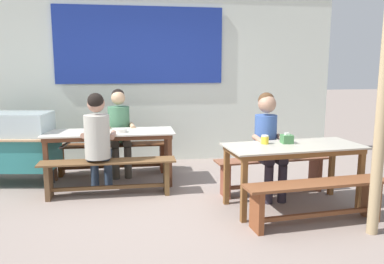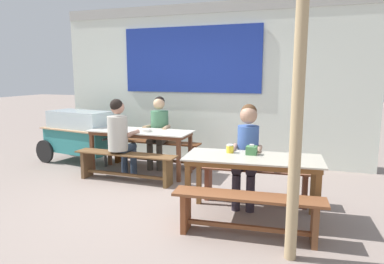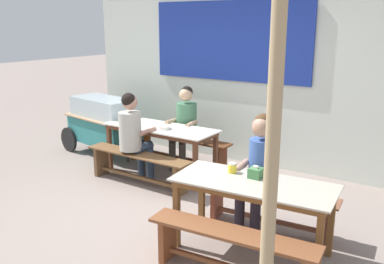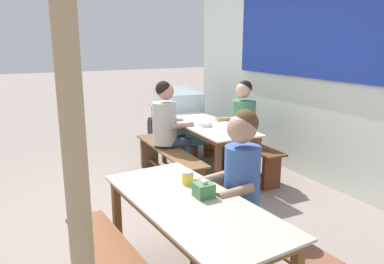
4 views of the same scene
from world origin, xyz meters
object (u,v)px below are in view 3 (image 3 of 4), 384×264
(bench_far_back, at_px, (181,146))
(condiment_jar, at_px, (232,168))
(food_cart, at_px, (103,122))
(person_left_back_turned, at_px, (133,131))
(tissue_box, at_px, (255,173))
(dining_table_near, at_px, (253,190))
(bench_far_front, at_px, (138,164))
(soup_bowl, at_px, (165,128))
(bench_near_back, at_px, (269,204))
(person_center_facing, at_px, (185,122))
(dining_table_far, at_px, (160,132))
(wooden_support_post, at_px, (271,166))
(person_right_near_table, at_px, (259,165))
(bench_near_front, at_px, (231,246))

(bench_far_back, height_order, condiment_jar, condiment_jar)
(bench_far_back, height_order, food_cart, food_cart)
(person_left_back_turned, xyz_separation_m, tissue_box, (2.25, -0.72, 0.04))
(dining_table_near, xyz_separation_m, person_left_back_turned, (-2.29, 0.84, 0.10))
(bench_far_front, height_order, tissue_box, tissue_box)
(soup_bowl, bearing_deg, bench_far_front, -109.40)
(bench_near_back, height_order, person_left_back_turned, person_left_back_turned)
(person_center_facing, bearing_deg, bench_far_back, 153.47)
(bench_near_back, relative_size, person_center_facing, 1.17)
(tissue_box, bearing_deg, dining_table_near, -73.01)
(bench_far_front, bearing_deg, food_cart, 151.17)
(dining_table_far, relative_size, soup_bowl, 10.27)
(person_center_facing, height_order, soup_bowl, person_center_facing)
(bench_near_back, distance_m, person_left_back_turned, 2.31)
(person_left_back_turned, bearing_deg, bench_near_back, -7.60)
(tissue_box, relative_size, condiment_jar, 1.23)
(condiment_jar, xyz_separation_m, wooden_support_post, (0.81, -0.96, 0.46))
(bench_near_back, relative_size, condiment_jar, 14.72)
(person_right_near_table, height_order, condiment_jar, person_right_near_table)
(bench_near_front, height_order, tissue_box, tissue_box)
(bench_near_front, distance_m, person_right_near_table, 1.10)
(bench_far_back, distance_m, person_left_back_turned, 1.12)
(person_left_back_turned, xyz_separation_m, wooden_support_post, (2.79, -1.67, 0.50))
(person_left_back_turned, bearing_deg, person_right_near_table, -10.22)
(tissue_box, bearing_deg, person_right_near_table, 108.45)
(food_cart, height_order, person_center_facing, person_center_facing)
(bench_far_front, bearing_deg, bench_near_front, -30.72)
(tissue_box, height_order, wooden_support_post, wooden_support_post)
(food_cart, bearing_deg, bench_near_front, -29.98)
(person_right_near_table, relative_size, wooden_support_post, 0.53)
(bench_far_back, relative_size, soup_bowl, 10.19)
(dining_table_near, distance_m, tissue_box, 0.18)
(bench_near_back, distance_m, bench_near_front, 1.08)
(food_cart, height_order, person_right_near_table, person_right_near_table)
(person_right_near_table, xyz_separation_m, wooden_support_post, (0.65, -1.28, 0.49))
(food_cart, xyz_separation_m, soup_bowl, (1.61, -0.35, 0.19))
(person_right_near_table, relative_size, soup_bowl, 7.60)
(dining_table_near, distance_m, person_right_near_table, 0.48)
(bench_near_front, xyz_separation_m, person_right_near_table, (-0.19, 0.99, 0.45))
(bench_far_front, bearing_deg, bench_near_back, -6.43)
(bench_near_front, height_order, person_left_back_turned, person_left_back_turned)
(dining_table_near, xyz_separation_m, soup_bowl, (-2.01, 1.23, 0.11))
(bench_far_front, xyz_separation_m, food_cart, (-1.45, 0.80, 0.29))
(bench_near_back, bearing_deg, dining_table_far, 159.83)
(person_center_facing, distance_m, tissue_box, 2.60)
(bench_far_back, relative_size, tissue_box, 13.89)
(bench_far_front, distance_m, person_center_facing, 1.12)
(food_cart, height_order, person_left_back_turned, person_left_back_turned)
(bench_near_back, xyz_separation_m, person_left_back_turned, (-2.24, 0.30, 0.47))
(wooden_support_post, bearing_deg, bench_near_front, 147.42)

